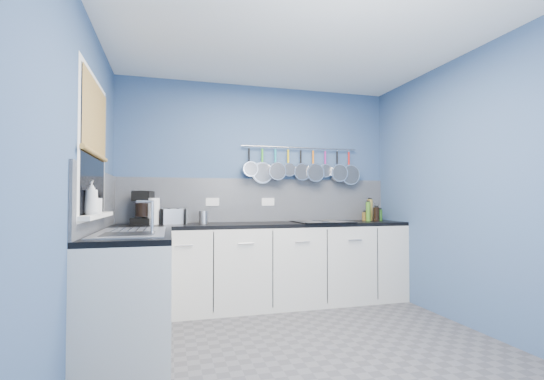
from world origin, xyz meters
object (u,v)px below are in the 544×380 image
soap_bottle_b (94,202)px  hob (322,222)px  toaster (173,216)px  canister (203,217)px  paper_towel (154,211)px  soap_bottle_a (91,198)px  coffee_maker (143,208)px

soap_bottle_b → hob: bearing=25.6°
toaster → canister: toaster is taller
toaster → hob: size_ratio=0.41×
soap_bottle_b → canister: 1.45m
paper_towel → canister: 0.51m
soap_bottle_a → hob: 2.47m
paper_towel → hob: paper_towel is taller
soap_bottle_a → paper_towel: 1.31m
paper_towel → toaster: (0.20, 0.02, -0.06)m
toaster → hob: (1.62, -0.14, -0.07)m
soap_bottle_a → soap_bottle_b: bearing=90.0°
soap_bottle_a → hob: (2.17, 1.14, -0.26)m
soap_bottle_b → toaster: 1.31m
coffee_maker → canister: 0.63m
paper_towel → canister: bearing=-0.2°
canister → hob: size_ratio=0.23×
toaster → hob: toaster is taller
soap_bottle_b → coffee_maker: size_ratio=0.50×
soap_bottle_b → paper_towel: soap_bottle_b is taller
soap_bottle_a → coffee_maker: size_ratio=0.69×
paper_towel → hob: 1.83m
toaster → soap_bottle_b: bearing=-133.4°
coffee_maker → canister: coffee_maker is taller
paper_towel → coffee_maker: size_ratio=0.79×
toaster → canister: (0.31, -0.02, -0.01)m
paper_towel → toaster: 0.21m
coffee_maker → toaster: 0.32m
soap_bottle_a → toaster: (0.55, 1.28, -0.19)m
coffee_maker → hob: (1.93, -0.18, -0.17)m
canister → soap_bottle_b: bearing=-126.6°
coffee_maker → toaster: coffee_maker is taller
canister → toaster: bearing=175.8°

